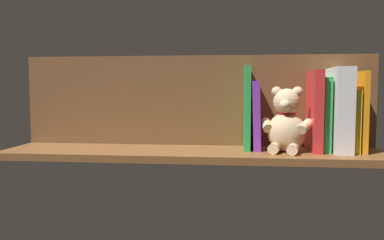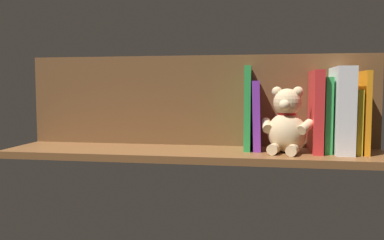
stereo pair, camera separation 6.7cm
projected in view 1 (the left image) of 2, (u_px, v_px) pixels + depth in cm
name	position (u px, v px, depth cm)	size (l,w,h in cm)	color
ground_plane	(192.00, 153.00, 122.82)	(117.02, 26.06, 2.20)	brown
shelf_back_panel	(195.00, 101.00, 132.23)	(117.02, 1.50, 30.12)	brown
book_0	(359.00, 112.00, 118.85)	(1.46, 14.18, 24.19)	orange
book_1	(352.00, 120.00, 119.31)	(1.63, 14.15, 18.80)	yellow
dictionary_thick_white	(339.00, 110.00, 118.53)	(5.13, 15.87, 25.38)	silver
book_2	(324.00, 114.00, 120.44)	(2.13, 13.37, 22.38)	green
book_3	(314.00, 111.00, 119.71)	(2.80, 15.34, 24.42)	red
teddy_bear	(286.00, 123.00, 117.90)	(15.39, 14.59, 19.67)	#D1B284
book_4	(256.00, 115.00, 123.34)	(2.26, 12.06, 21.39)	purple
book_5	(247.00, 108.00, 123.39)	(1.97, 12.19, 25.93)	green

